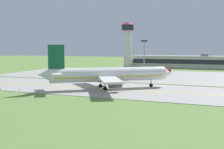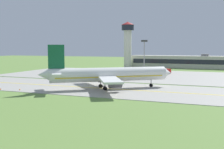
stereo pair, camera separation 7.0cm
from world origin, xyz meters
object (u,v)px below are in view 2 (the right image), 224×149
(service_truck_fuel, at_px, (105,71))
(apron_light_mast, at_px, (144,54))
(airplane_lead, at_px, (108,75))
(service_truck_pushback, at_px, (127,71))
(control_tower, at_px, (128,40))
(service_truck_baggage, at_px, (165,70))

(service_truck_fuel, height_order, apron_light_mast, apron_light_mast)
(airplane_lead, xyz_separation_m, service_truck_pushback, (-8.95, 44.67, -2.95))
(service_truck_pushback, bearing_deg, apron_light_mast, -52.44)
(service_truck_fuel, relative_size, control_tower, 0.23)
(service_truck_fuel, distance_m, service_truck_pushback, 9.99)
(apron_light_mast, bearing_deg, service_truck_pushback, 127.56)
(service_truck_fuel, xyz_separation_m, control_tower, (-4.11, 43.88, 14.58))
(airplane_lead, xyz_separation_m, control_tower, (-21.76, 83.66, 11.98))
(service_truck_baggage, height_order, service_truck_pushback, service_truck_baggage)
(service_truck_fuel, xyz_separation_m, apron_light_mast, (20.48, -10.43, 7.79))
(service_truck_baggage, distance_m, control_tower, 44.95)
(control_tower, height_order, apron_light_mast, control_tower)
(airplane_lead, distance_m, service_truck_fuel, 43.60)
(airplane_lead, relative_size, apron_light_mast, 2.29)
(service_truck_baggage, height_order, service_truck_fuel, service_truck_baggage)
(airplane_lead, bearing_deg, service_truck_baggage, 83.00)
(service_truck_pushback, relative_size, control_tower, 0.24)
(service_truck_baggage, distance_m, service_truck_fuel, 26.83)
(control_tower, distance_m, apron_light_mast, 60.00)
(airplane_lead, height_order, control_tower, control_tower)
(service_truck_pushback, distance_m, apron_light_mast, 20.97)
(airplane_lead, distance_m, service_truck_baggage, 52.21)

